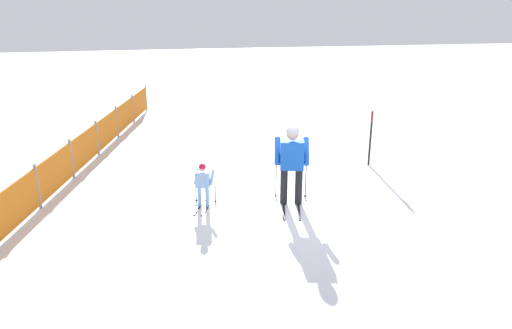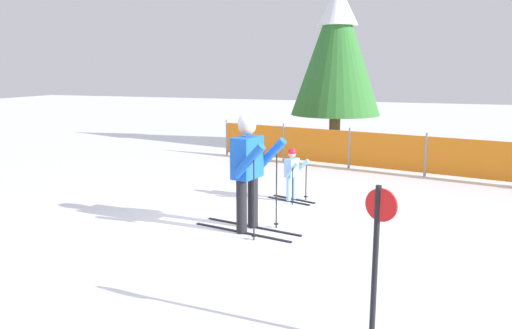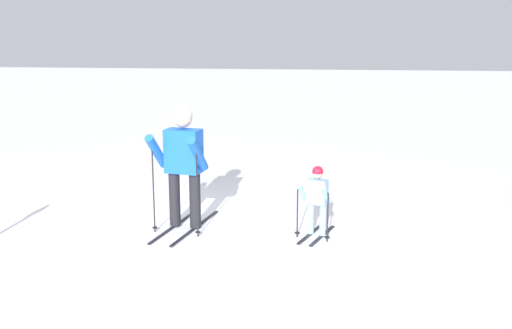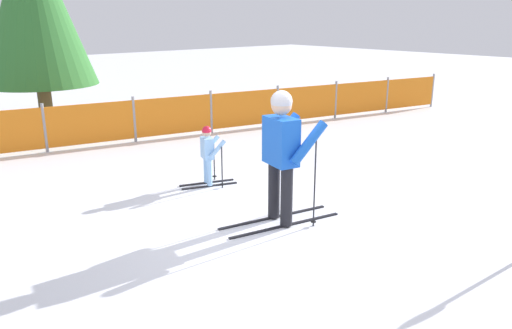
# 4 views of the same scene
# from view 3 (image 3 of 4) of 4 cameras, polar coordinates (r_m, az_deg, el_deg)

# --- Properties ---
(ground_plane) EXTENTS (60.00, 60.00, 0.00)m
(ground_plane) POSITION_cam_3_polar(r_m,az_deg,el_deg) (9.25, -6.35, -5.38)
(ground_plane) COLOR white
(skier_adult) EXTENTS (1.68, 0.82, 1.74)m
(skier_adult) POSITION_cam_3_polar(r_m,az_deg,el_deg) (8.87, -6.51, 0.76)
(skier_adult) COLOR black
(skier_adult) RESTS_ON ground_plane
(skier_child) EXTENTS (0.93, 0.55, 0.97)m
(skier_child) POSITION_cam_3_polar(r_m,az_deg,el_deg) (8.63, 5.43, -2.84)
(skier_child) COLOR black
(skier_child) RESTS_ON ground_plane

